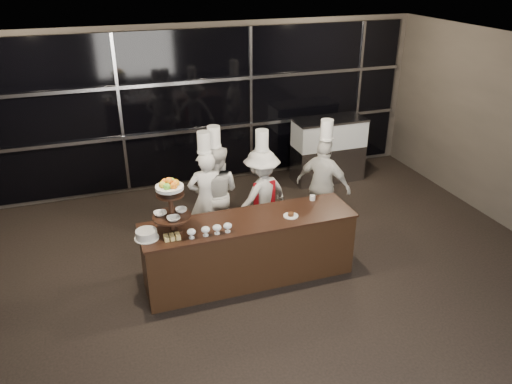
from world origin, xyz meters
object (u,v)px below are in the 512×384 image
object	(u,v)px
display_case	(328,147)
chef_b	(216,192)
chef_d	(323,184)
layer_cake	(146,235)
chef_a	(206,197)
display_stand	(171,202)
chef_c	(262,195)
buffet_counter	(249,249)

from	to	relation	value
display_case	chef_b	bearing A→B (deg)	-150.96
chef_b	chef_d	xyz separation A→B (m)	(1.66, -0.30, 0.01)
chef_b	layer_cake	bearing A→B (deg)	-133.42
chef_a	display_case	bearing A→B (deg)	29.34
chef_a	chef_d	size ratio (longest dim) A/B	0.98
display_stand	layer_cake	bearing A→B (deg)	-171.45
chef_c	chef_d	distance (m)	1.01
display_stand	chef_b	size ratio (longest dim) A/B	0.41
chef_b	display_stand	bearing A→B (deg)	-125.52
buffet_counter	display_case	size ratio (longest dim) A/B	2.06
display_stand	chef_c	world-z (taller)	chef_c
display_case	chef_a	distance (m)	3.23
display_stand	chef_d	distance (m)	2.75
layer_cake	display_case	distance (m)	4.73
display_stand	layer_cake	xyz separation A→B (m)	(-0.33, -0.05, -0.37)
display_stand	display_case	distance (m)	4.47
display_stand	chef_b	world-z (taller)	chef_b
layer_cake	chef_d	size ratio (longest dim) A/B	0.16
chef_a	chef_b	size ratio (longest dim) A/B	0.99
display_stand	chef_b	bearing A→B (deg)	54.48
buffet_counter	display_stand	bearing A→B (deg)	-179.99
display_case	display_stand	bearing A→B (deg)	-142.56
chef_a	chef_c	bearing A→B (deg)	-9.10
display_stand	chef_d	xyz separation A→B (m)	(2.53, 0.92, -0.55)
chef_c	display_case	bearing A→B (deg)	40.79
buffet_counter	chef_b	world-z (taller)	chef_b
chef_b	chef_d	distance (m)	1.68
chef_c	layer_cake	bearing A→B (deg)	-151.12
display_case	chef_b	distance (m)	3.02
display_case	chef_d	xyz separation A→B (m)	(-0.98, -1.77, 0.11)
display_stand	display_case	world-z (taller)	display_stand
buffet_counter	chef_b	xyz separation A→B (m)	(-0.13, 1.22, 0.31)
layer_cake	chef_b	world-z (taller)	chef_b
buffet_counter	chef_d	world-z (taller)	chef_d
buffet_counter	chef_c	distance (m)	1.14
buffet_counter	display_case	bearing A→B (deg)	46.95
layer_cake	chef_c	bearing A→B (deg)	28.88
buffet_counter	layer_cake	size ratio (longest dim) A/B	9.47
chef_b	chef_c	xyz separation A→B (m)	(0.65, -0.25, -0.03)
layer_cake	chef_b	xyz separation A→B (m)	(1.20, 1.27, -0.19)
chef_a	chef_b	bearing A→B (deg)	33.60
layer_cake	chef_d	world-z (taller)	chef_d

